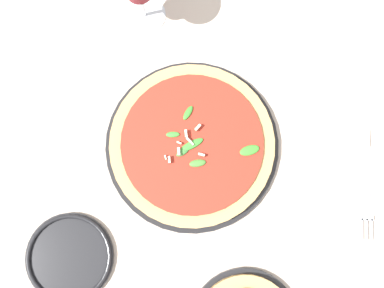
{
  "coord_description": "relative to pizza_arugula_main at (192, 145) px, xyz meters",
  "views": [
    {
      "loc": [
        0.11,
        0.02,
        0.85
      ],
      "look_at": [
        -0.02,
        0.01,
        0.03
      ],
      "focal_mm": 42.0,
      "sensor_mm": 36.0,
      "label": 1
    }
  ],
  "objects": [
    {
      "name": "side_plate_white",
      "position": [
        0.24,
        -0.19,
        -0.01
      ],
      "size": [
        0.16,
        0.16,
        0.02
      ],
      "color": "black",
      "rests_on": "ground_plane"
    },
    {
      "name": "napkin",
      "position": [
        0.02,
        0.33,
        -0.01
      ],
      "size": [
        0.14,
        0.1,
        0.01
      ],
      "rotation": [
        0.0,
        0.0,
        0.17
      ],
      "color": "white",
      "rests_on": "ground_plane"
    },
    {
      "name": "fork",
      "position": [
        0.02,
        0.33,
        -0.01
      ],
      "size": [
        0.21,
        0.04,
        0.0
      ],
      "rotation": [
        0.0,
        0.0,
        0.09
      ],
      "color": "silver",
      "rests_on": "ground_plane"
    },
    {
      "name": "pizza_arugula_main",
      "position": [
        0.0,
        0.0,
        0.0
      ],
      "size": [
        0.33,
        0.33,
        0.05
      ],
      "color": "black",
      "rests_on": "ground_plane"
    },
    {
      "name": "ground_plane",
      "position": [
        0.02,
        -0.01,
        -0.02
      ],
      "size": [
        6.0,
        6.0,
        0.0
      ],
      "primitive_type": "plane",
      "color": "beige"
    }
  ]
}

